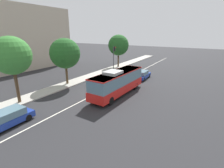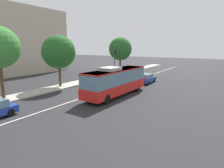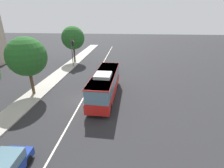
% 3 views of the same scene
% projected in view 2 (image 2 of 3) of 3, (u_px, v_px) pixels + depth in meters
% --- Properties ---
extents(ground_plane, '(160.00, 160.00, 0.00)m').
position_uv_depth(ground_plane, '(93.00, 94.00, 23.26)').
color(ground_plane, '#28282B').
extents(sidewalk_kerb, '(80.00, 2.69, 0.14)m').
position_uv_depth(sidewalk_kerb, '(56.00, 88.00, 26.65)').
color(sidewalk_kerb, '#B2ADA3').
rests_on(sidewalk_kerb, ground_plane).
extents(lane_centre_line, '(76.00, 0.16, 0.01)m').
position_uv_depth(lane_centre_line, '(93.00, 94.00, 23.26)').
color(lane_centre_line, silver).
rests_on(lane_centre_line, ground_plane).
extents(transit_bus, '(10.08, 2.85, 3.46)m').
position_uv_depth(transit_bus, '(116.00, 80.00, 22.40)').
color(transit_bus, red).
rests_on(transit_bus, ground_plane).
extents(sedan_blue, '(4.54, 1.91, 1.46)m').
position_uv_depth(sedan_blue, '(146.00, 78.00, 30.36)').
color(sedan_blue, '#1E3899').
rests_on(sedan_blue, ground_plane).
extents(traffic_light_near_corner, '(0.34, 0.62, 5.20)m').
position_uv_depth(traffic_light_near_corner, '(115.00, 58.00, 36.71)').
color(traffic_light_near_corner, '#47474C').
rests_on(traffic_light_near_corner, ground_plane).
extents(street_tree_kerbside_centre, '(4.76, 4.76, 7.55)m').
position_uv_depth(street_tree_kerbside_centre, '(120.00, 49.00, 39.82)').
color(street_tree_kerbside_centre, '#4C3823').
rests_on(street_tree_kerbside_centre, ground_plane).
extents(street_tree_kerbside_right, '(4.65, 4.65, 7.28)m').
position_uv_depth(street_tree_kerbside_right, '(59.00, 52.00, 26.57)').
color(street_tree_kerbside_right, '#4C3823').
rests_on(street_tree_kerbside_right, ground_plane).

